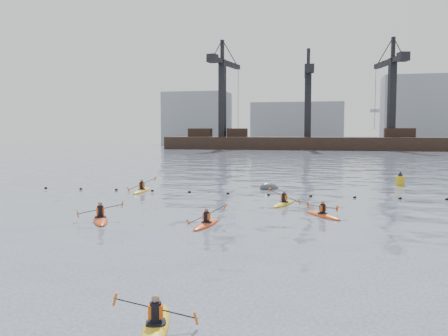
{
  "coord_description": "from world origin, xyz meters",
  "views": [
    {
      "loc": [
        5.13,
        -11.37,
        4.63
      ],
      "look_at": [
        0.11,
        11.48,
        2.8
      ],
      "focal_mm": 38.0,
      "sensor_mm": 36.0,
      "label": 1
    }
  ],
  "objects_px": {
    "kayaker_5": "(142,190)",
    "mooring_buoy": "(270,189)",
    "kayaker_2": "(101,219)",
    "kayaker_3": "(284,203)",
    "kayaker_4": "(323,215)",
    "nav_buoy": "(400,181)",
    "kayaker_1": "(156,326)",
    "kayaker_0": "(206,224)"
  },
  "relations": [
    {
      "from": "kayaker_4",
      "to": "mooring_buoy",
      "type": "relative_size",
      "value": 1.42
    },
    {
      "from": "kayaker_2",
      "to": "nav_buoy",
      "type": "height_order",
      "value": "nav_buoy"
    },
    {
      "from": "kayaker_0",
      "to": "kayaker_4",
      "type": "height_order",
      "value": "kayaker_0"
    },
    {
      "from": "nav_buoy",
      "to": "kayaker_5",
      "type": "bearing_deg",
      "value": -156.7
    },
    {
      "from": "kayaker_2",
      "to": "kayaker_5",
      "type": "xyz_separation_m",
      "value": [
        -2.42,
        11.5,
        -0.0
      ]
    },
    {
      "from": "kayaker_0",
      "to": "kayaker_1",
      "type": "relative_size",
      "value": 1.04
    },
    {
      "from": "mooring_buoy",
      "to": "kayaker_2",
      "type": "bearing_deg",
      "value": -114.38
    },
    {
      "from": "kayaker_4",
      "to": "kayaker_5",
      "type": "distance_m",
      "value": 15.69
    },
    {
      "from": "kayaker_4",
      "to": "nav_buoy",
      "type": "relative_size",
      "value": 2.04
    },
    {
      "from": "kayaker_5",
      "to": "nav_buoy",
      "type": "xyz_separation_m",
      "value": [
        19.92,
        8.58,
        0.31
      ]
    },
    {
      "from": "kayaker_0",
      "to": "kayaker_4",
      "type": "xyz_separation_m",
      "value": [
        5.55,
        3.79,
        -0.0
      ]
    },
    {
      "from": "kayaker_3",
      "to": "kayaker_5",
      "type": "distance_m",
      "value": 11.93
    },
    {
      "from": "kayaker_3",
      "to": "mooring_buoy",
      "type": "distance_m",
      "value": 8.08
    },
    {
      "from": "kayaker_0",
      "to": "mooring_buoy",
      "type": "height_order",
      "value": "kayaker_0"
    },
    {
      "from": "kayaker_0",
      "to": "kayaker_1",
      "type": "bearing_deg",
      "value": -74.03
    },
    {
      "from": "kayaker_4",
      "to": "nav_buoy",
      "type": "xyz_separation_m",
      "value": [
        6.28,
        16.32,
        0.32
      ]
    },
    {
      "from": "kayaker_2",
      "to": "kayaker_5",
      "type": "height_order",
      "value": "kayaker_5"
    },
    {
      "from": "kayaker_1",
      "to": "kayaker_4",
      "type": "distance_m",
      "value": 16.3
    },
    {
      "from": "kayaker_4",
      "to": "mooring_buoy",
      "type": "height_order",
      "value": "kayaker_4"
    },
    {
      "from": "kayaker_2",
      "to": "nav_buoy",
      "type": "relative_size",
      "value": 2.49
    },
    {
      "from": "kayaker_2",
      "to": "kayaker_4",
      "type": "distance_m",
      "value": 11.84
    },
    {
      "from": "kayaker_0",
      "to": "mooring_buoy",
      "type": "bearing_deg",
      "value": 92.32
    },
    {
      "from": "kayaker_1",
      "to": "mooring_buoy",
      "type": "distance_m",
      "value": 27.43
    },
    {
      "from": "mooring_buoy",
      "to": "nav_buoy",
      "type": "bearing_deg",
      "value": 24.36
    },
    {
      "from": "kayaker_4",
      "to": "nav_buoy",
      "type": "bearing_deg",
      "value": -147.67
    },
    {
      "from": "mooring_buoy",
      "to": "kayaker_4",
      "type": "bearing_deg",
      "value": -69.6
    },
    {
      "from": "kayaker_5",
      "to": "mooring_buoy",
      "type": "distance_m",
      "value": 10.09
    },
    {
      "from": "kayaker_5",
      "to": "nav_buoy",
      "type": "distance_m",
      "value": 21.69
    },
    {
      "from": "kayaker_2",
      "to": "mooring_buoy",
      "type": "xyz_separation_m",
      "value": [
        6.93,
        15.3,
        -0.11
      ]
    },
    {
      "from": "kayaker_0",
      "to": "kayaker_5",
      "type": "relative_size",
      "value": 0.9
    },
    {
      "from": "kayaker_0",
      "to": "kayaker_4",
      "type": "relative_size",
      "value": 1.11
    },
    {
      "from": "kayaker_0",
      "to": "kayaker_3",
      "type": "bearing_deg",
      "value": 74.32
    },
    {
      "from": "kayaker_3",
      "to": "nav_buoy",
      "type": "relative_size",
      "value": 2.35
    },
    {
      "from": "kayaker_1",
      "to": "nav_buoy",
      "type": "distance_m",
      "value": 33.7
    },
    {
      "from": "kayaker_0",
      "to": "nav_buoy",
      "type": "xyz_separation_m",
      "value": [
        11.82,
        20.11,
        0.32
      ]
    },
    {
      "from": "kayaker_4",
      "to": "kayaker_5",
      "type": "relative_size",
      "value": 0.81
    },
    {
      "from": "kayaker_1",
      "to": "kayaker_4",
      "type": "height_order",
      "value": "kayaker_1"
    },
    {
      "from": "kayaker_1",
      "to": "kayaker_5",
      "type": "bearing_deg",
      "value": 99.07
    },
    {
      "from": "nav_buoy",
      "to": "kayaker_1",
      "type": "bearing_deg",
      "value": -107.12
    },
    {
      "from": "kayaker_4",
      "to": "nav_buoy",
      "type": "height_order",
      "value": "nav_buoy"
    },
    {
      "from": "kayaker_4",
      "to": "kayaker_5",
      "type": "xyz_separation_m",
      "value": [
        -13.64,
        7.74,
        0.01
      ]
    },
    {
      "from": "kayaker_0",
      "to": "nav_buoy",
      "type": "bearing_deg",
      "value": 66.56
    }
  ]
}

